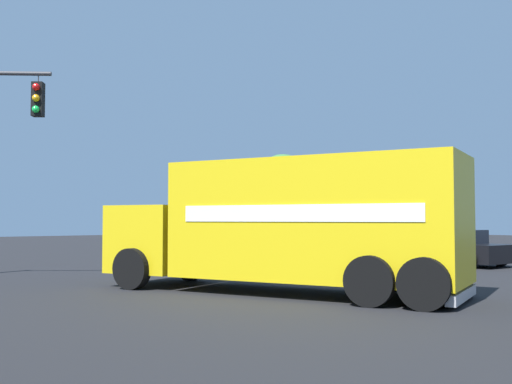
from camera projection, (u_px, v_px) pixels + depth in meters
ground_plane at (317, 289)px, 14.59m from camera, size 100.00×100.00×0.00m
sidewalk_corner_near at (321, 248)px, 33.85m from camera, size 12.84×12.84×0.14m
delivery_truck at (289, 225)px, 13.81m from camera, size 5.65×8.86×3.04m
sedan_black at (450, 248)px, 22.24m from camera, size 2.23×4.39×1.31m
pedestrian_near_corner at (328, 230)px, 34.83m from camera, size 0.27×0.53×1.67m
picket_fence_run at (254, 236)px, 38.70m from camera, size 5.32×0.05×0.95m
shade_tree_near at (283, 182)px, 38.27m from camera, size 3.51×3.51×5.75m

